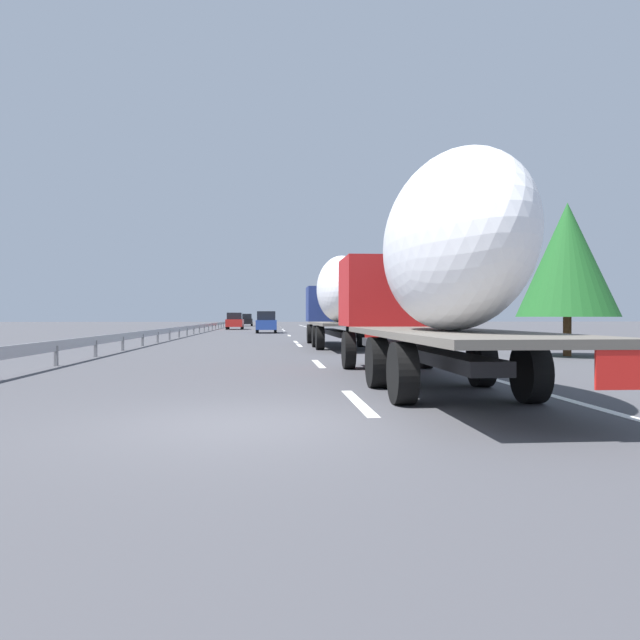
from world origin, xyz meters
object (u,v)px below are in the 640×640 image
truck_trailing (431,268)px  truck_lead (338,297)px  car_blue_sedan (266,322)px  car_black_suv (247,320)px  car_red_compact (235,321)px  road_sign (356,307)px

truck_trailing → truck_lead: bearing=-0.0°
truck_lead → car_blue_sedan: truck_lead is taller
car_black_suv → car_red_compact: bearing=179.1°
truck_lead → truck_trailing: 17.14m
truck_trailing → car_red_compact: truck_trailing is taller
truck_lead → car_black_suv: truck_lead is taller
road_sign → car_blue_sedan: bearing=34.4°
car_red_compact → road_sign: size_ratio=1.49×
truck_lead → car_red_compact: bearing=10.1°
car_red_compact → car_blue_sedan: (-15.58, -3.69, 0.01)m
car_red_compact → truck_trailing: bearing=-172.9°
car_black_suv → car_blue_sedan: car_blue_sedan is taller
car_blue_sedan → road_sign: (-9.80, -6.71, 1.23)m
car_red_compact → car_blue_sedan: 16.01m
road_sign → truck_trailing: bearing=174.6°
car_red_compact → car_black_suv: (25.49, -0.38, -0.00)m
car_red_compact → car_blue_sedan: car_blue_sedan is taller
car_red_compact → car_blue_sedan: size_ratio=1.02×
truck_lead → truck_trailing: (-17.14, 0.00, 0.06)m
truck_lead → car_black_suv: (66.55, 6.91, -1.45)m
car_black_suv → road_sign: 51.86m
truck_lead → car_red_compact: truck_lead is taller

